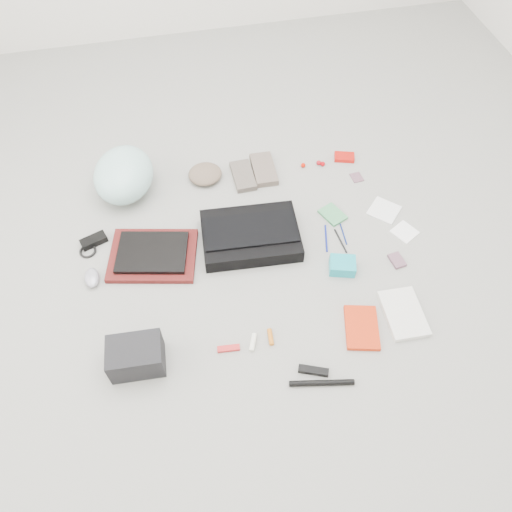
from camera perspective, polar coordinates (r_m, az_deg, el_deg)
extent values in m
plane|color=gray|center=(2.29, 0.00, -0.73)|extent=(4.00, 4.00, 0.00)
cube|color=black|center=(2.34, -0.63, 2.34)|extent=(0.47, 0.35, 0.07)
cube|color=black|center=(2.30, -0.64, 3.00)|extent=(0.44, 0.23, 0.01)
cube|color=#591614|center=(2.34, -11.68, 0.06)|extent=(0.45, 0.37, 0.03)
cube|color=black|center=(2.33, -11.78, 0.41)|extent=(0.36, 0.29, 0.02)
ellipsoid|color=#B2EBE6|center=(2.59, -14.89, 8.97)|extent=(0.37, 0.42, 0.22)
ellipsoid|color=brown|center=(2.63, -5.84, 9.31)|extent=(0.17, 0.17, 0.06)
cube|color=#60564E|center=(2.63, -1.48, 9.14)|extent=(0.11, 0.21, 0.03)
cube|color=#6C5D51|center=(2.66, 0.90, 9.88)|extent=(0.12, 0.23, 0.03)
cube|color=black|center=(2.47, -18.05, 1.68)|extent=(0.13, 0.09, 0.03)
torus|color=black|center=(2.45, -18.66, 0.52)|extent=(0.10, 0.10, 0.01)
ellipsoid|color=#9594A3|center=(2.34, -18.24, -2.36)|extent=(0.07, 0.11, 0.04)
cube|color=black|center=(2.04, -13.55, -11.08)|extent=(0.22, 0.16, 0.14)
cube|color=red|center=(2.07, -3.15, -10.50)|extent=(0.09, 0.03, 0.01)
cylinder|color=white|center=(2.07, -0.35, -9.84)|extent=(0.05, 0.08, 0.02)
cylinder|color=#BF6516|center=(2.08, 1.67, -9.23)|extent=(0.03, 0.07, 0.02)
cube|color=black|center=(2.03, 6.57, -12.89)|extent=(0.12, 0.07, 0.02)
cylinder|color=black|center=(2.02, 7.52, -14.18)|extent=(0.25, 0.07, 0.02)
cube|color=red|center=(2.15, 11.98, -8.01)|extent=(0.18, 0.23, 0.02)
cube|color=silver|center=(2.22, 16.50, -6.32)|extent=(0.17, 0.24, 0.02)
cube|color=#408A56|center=(2.49, 8.74, 4.70)|extent=(0.13, 0.15, 0.01)
cylinder|color=navy|center=(2.39, 8.02, 2.03)|extent=(0.05, 0.16, 0.01)
cylinder|color=black|center=(2.39, 9.64, 1.73)|extent=(0.02, 0.15, 0.01)
cylinder|color=navy|center=(2.42, 9.96, 2.49)|extent=(0.02, 0.13, 0.01)
cube|color=#19A7B9|center=(2.28, 9.84, -1.09)|extent=(0.14, 0.12, 0.06)
cube|color=#765060|center=(2.38, 15.81, -0.49)|extent=(0.07, 0.09, 0.02)
cube|color=white|center=(2.56, 14.43, 5.07)|extent=(0.19, 0.19, 0.01)
cube|color=white|center=(2.50, 16.63, 2.65)|extent=(0.14, 0.14, 0.01)
sphere|color=#CA1000|center=(2.70, 5.41, 10.29)|extent=(0.03, 0.03, 0.02)
sphere|color=maroon|center=(2.72, 7.17, 10.52)|extent=(0.03, 0.03, 0.03)
sphere|color=#A70208|center=(2.72, 7.63, 10.40)|extent=(0.03, 0.03, 0.03)
cube|color=red|center=(2.78, 10.06, 11.07)|extent=(0.12, 0.09, 0.02)
cube|color=#754D5D|center=(2.69, 11.44, 8.80)|extent=(0.06, 0.07, 0.00)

